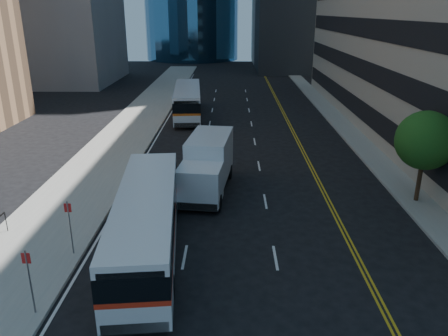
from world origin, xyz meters
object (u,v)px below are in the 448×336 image
bus_front (147,222)px  bus_rear (188,101)px  box_truck (207,164)px  street_tree (426,141)px

bus_front → bus_rear: 26.71m
box_truck → bus_rear: bearing=105.5°
street_tree → bus_front: 15.38m
street_tree → box_truck: (-11.85, 1.50, -1.95)m
street_tree → bus_front: bearing=-158.0°
bus_front → street_tree: bearing=16.2°
box_truck → bus_front: bearing=-100.9°
bus_front → box_truck: bearing=66.6°
street_tree → bus_front: street_tree is taller
bus_rear → box_truck: size_ratio=1.68×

